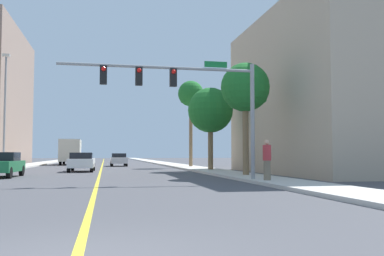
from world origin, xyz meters
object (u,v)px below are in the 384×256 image
street_lamp (5,106)px  palm_mid (210,111)px  traffic_signal_mast (187,89)px  car_green (2,164)px  palm_far (191,95)px  car_silver (119,159)px  delivery_truck (71,151)px  car_white (82,162)px  pedestrian (267,160)px  palm_near (245,89)px

street_lamp → palm_mid: size_ratio=1.42×
traffic_signal_mast → car_green: 12.30m
palm_far → car_silver: palm_far is taller
palm_far → delivery_truck: 19.65m
street_lamp → delivery_truck: 20.53m
car_white → pedestrian: bearing=-58.5°
palm_near → car_white: size_ratio=1.48×
palm_mid → car_silver: size_ratio=1.53×
palm_mid → pedestrian: (-0.77, -13.69, -3.62)m
street_lamp → car_silver: street_lamp is taller
car_white → street_lamp: bearing=164.9°
car_white → traffic_signal_mast: bearing=-68.0°
car_white → pedestrian: (8.93, -15.03, 0.32)m
palm_far → palm_near: bearing=-90.9°
car_green → car_white: bearing=-118.4°
street_lamp → pedestrian: 22.72m
street_lamp → car_green: size_ratio=2.16×
palm_near → car_green: (-13.70, 2.95, -4.37)m
palm_near → pedestrian: palm_near is taller
palm_far → car_silver: size_ratio=2.02×
palm_near → palm_far: palm_far is taller
delivery_truck → pedestrian: (11.39, -36.66, -0.57)m
palm_far → car_green: 21.05m
street_lamp → palm_mid: bearing=-11.0°
palm_mid → car_silver: 17.22m
car_green → car_silver: size_ratio=1.00×
palm_mid → palm_far: bearing=88.8°
palm_mid → car_green: palm_mid is taller
palm_far → car_silver: 11.43m
pedestrian → traffic_signal_mast: bearing=159.4°
palm_mid → car_silver: (-6.52, 15.44, -3.95)m
palm_mid → car_white: (-9.70, 1.34, -3.94)m
traffic_signal_mast → palm_mid: (4.27, 12.65, 0.36)m
palm_far → car_green: bearing=-134.1°
traffic_signal_mast → car_green: (-9.52, 6.92, -3.59)m
street_lamp → palm_near: 19.46m
traffic_signal_mast → car_green: bearing=144.0°
car_silver → pedestrian: pedestrian is taller
traffic_signal_mast → palm_far: palm_far is taller
palm_near → street_lamp: bearing=143.0°
traffic_signal_mast → pedestrian: 4.89m
traffic_signal_mast → pedestrian: (3.50, -1.03, -3.26)m
car_silver → palm_mid: bearing=-68.2°
palm_far → car_silver: (-6.70, 6.75, -6.33)m
car_white → car_silver: bearing=78.1°
traffic_signal_mast → car_silver: (-2.25, 28.09, -3.59)m
traffic_signal_mast → pedestrian: traffic_signal_mast is taller
palm_far → car_white: 13.84m
palm_near → pedestrian: 6.46m
palm_near → car_white: bearing=133.8°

